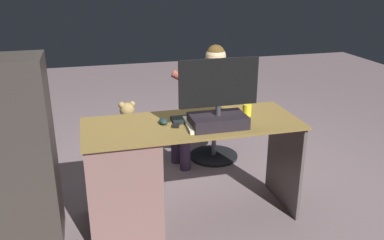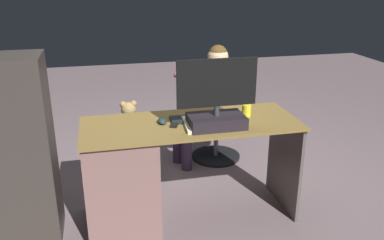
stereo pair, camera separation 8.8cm
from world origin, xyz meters
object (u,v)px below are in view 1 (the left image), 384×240
Objects in this scene: keyboard at (201,118)px; office_chair_teddy at (130,154)px; teddy_bear at (128,120)px; monitor at (218,106)px; tv_remote at (177,123)px; desk at (135,175)px; cup at (247,110)px; person at (207,95)px; computer_mouse at (163,121)px; visitor_chair at (214,134)px.

keyboard is 0.95m from office_chair_teddy.
teddy_bear reaches higher than office_chair_teddy.
tv_remote is at bearing -22.20° from monitor.
monitor is at bearing 114.18° from keyboard.
office_chair_teddy is (0.46, -0.65, -0.52)m from keyboard.
monitor is (-0.56, 0.11, 0.50)m from desk.
cup is 0.89m from person.
teddy_bear is 0.80m from person.
cup reaches higher than desk.
desk is at bearing 87.27° from teddy_bear.
monitor is at bearing 76.84° from person.
keyboard is at bearing -142.38° from tv_remote.
monitor reaches higher than cup.
office_chair_teddy is 0.31m from teddy_bear.
desk is 0.76m from monitor.
computer_mouse is 0.74m from teddy_bear.
visitor_chair is at bearing -113.88° from keyboard.
person reaches higher than office_chair_teddy.
office_chair_teddy is (-0.03, -0.70, -0.16)m from desk.
desk is 0.73m from teddy_bear.
teddy_bear is (-0.03, -0.71, 0.16)m from desk.
cup is at bearing 178.68° from keyboard.
keyboard is 0.83m from teddy_bear.
monitor is 0.40m from computer_mouse.
keyboard is 4.88× the size of cup.
visitor_chair is at bearing -164.57° from person.
cup is 1.18m from office_chair_teddy.
computer_mouse reaches higher than desk.
tv_remote is 0.80m from teddy_bear.
cup is (-0.27, -0.15, -0.10)m from monitor.
person is at bearing -103.16° from monitor.
cup is at bearing 92.23° from person.
office_chair_teddy is (0.27, -0.71, -0.52)m from tv_remote.
keyboard is (0.07, -0.16, -0.13)m from monitor.
monitor is 3.60× the size of tv_remote.
cup is 0.08× the size of person.
teddy_bear is (0.53, -0.83, -0.34)m from monitor.
office_chair_teddy is 1.56× the size of teddy_bear.
cup is (-0.35, 0.01, 0.03)m from keyboard.
teddy_bear is 0.63× the size of visitor_chair.
desk is 3.25× the size of office_chair_teddy.
cup is at bearing 140.09° from teddy_bear.
office_chair_teddy is at bearing -92.77° from desk.
teddy_bear is (0.46, -0.66, -0.21)m from keyboard.
monitor reaches higher than computer_mouse.
computer_mouse reaches higher than tv_remote.
computer_mouse reaches higher than teddy_bear.
person reaches higher than teddy_bear.
visitor_chair is at bearing -106.93° from monitor.
cup is at bearing -153.81° from tv_remote.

